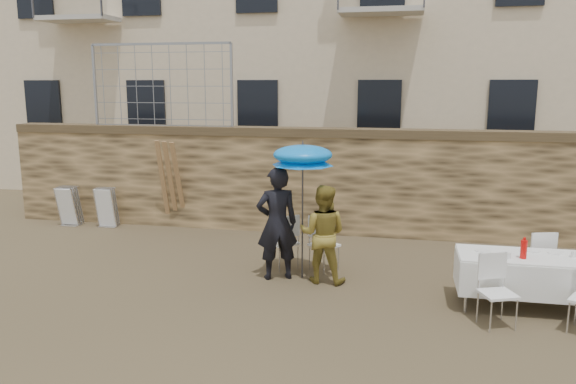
% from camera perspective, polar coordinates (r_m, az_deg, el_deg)
% --- Properties ---
extents(ground, '(80.00, 80.00, 0.00)m').
position_cam_1_polar(ground, '(7.72, -6.37, -13.25)').
color(ground, brown).
rests_on(ground, ground).
extents(stone_wall, '(13.00, 0.50, 2.20)m').
position_cam_1_polar(stone_wall, '(12.07, 0.81, 1.15)').
color(stone_wall, olive).
rests_on(stone_wall, ground).
extents(chain_link_fence, '(3.20, 0.06, 1.80)m').
position_cam_1_polar(chain_link_fence, '(12.80, -12.71, 10.45)').
color(chain_link_fence, gray).
rests_on(chain_link_fence, stone_wall).
extents(man_suit, '(0.80, 0.68, 1.86)m').
position_cam_1_polar(man_suit, '(9.10, -1.12, -3.21)').
color(man_suit, black).
rests_on(man_suit, ground).
extents(woman_dress, '(0.81, 0.65, 1.59)m').
position_cam_1_polar(woman_dress, '(9.01, 3.55, -4.27)').
color(woman_dress, gold).
rests_on(woman_dress, ground).
extents(umbrella, '(0.99, 0.99, 2.10)m').
position_cam_1_polar(umbrella, '(8.92, 1.51, 3.39)').
color(umbrella, '#3F3F44').
rests_on(umbrella, ground).
extents(couple_chair_left, '(0.68, 0.68, 0.96)m').
position_cam_1_polar(couple_chair_left, '(9.74, -0.40, -4.99)').
color(couple_chair_left, white).
rests_on(couple_chair_left, ground).
extents(couple_chair_right, '(0.67, 0.67, 0.96)m').
position_cam_1_polar(couple_chair_right, '(9.62, 3.70, -5.21)').
color(couple_chair_right, white).
rests_on(couple_chair_right, ground).
extents(banquet_table, '(2.10, 0.85, 0.78)m').
position_cam_1_polar(banquet_table, '(8.67, 23.85, -6.25)').
color(banquet_table, white).
rests_on(banquet_table, ground).
extents(soda_bottle, '(0.09, 0.09, 0.26)m').
position_cam_1_polar(soda_bottle, '(8.44, 22.83, -5.39)').
color(soda_bottle, red).
rests_on(soda_bottle, banquet_table).
extents(table_chair_front_left, '(0.62, 0.62, 0.96)m').
position_cam_1_polar(table_chair_front_left, '(7.93, 20.55, -9.48)').
color(table_chair_front_left, white).
rests_on(table_chair_front_left, ground).
extents(table_chair_back, '(0.59, 0.59, 0.96)m').
position_cam_1_polar(table_chair_back, '(9.53, 23.92, -6.32)').
color(table_chair_back, white).
rests_on(table_chair_back, ground).
extents(chair_stack_left, '(0.46, 0.40, 0.92)m').
position_cam_1_polar(chair_stack_left, '(13.63, -21.05, -1.19)').
color(chair_stack_left, white).
rests_on(chair_stack_left, ground).
extents(chair_stack_right, '(0.46, 0.32, 0.92)m').
position_cam_1_polar(chair_stack_right, '(13.17, -17.75, -1.38)').
color(chair_stack_right, white).
rests_on(chair_stack_right, ground).
extents(wood_planks, '(0.70, 0.20, 2.00)m').
position_cam_1_polar(wood_planks, '(12.43, -11.28, 0.76)').
color(wood_planks, '#A37749').
rests_on(wood_planks, ground).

